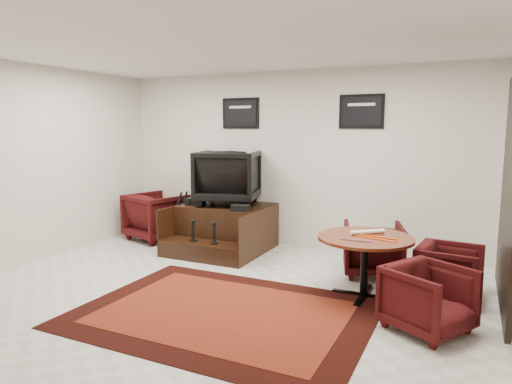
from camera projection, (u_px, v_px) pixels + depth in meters
ground at (212, 295)px, 5.25m from camera, size 6.00×6.00×0.00m
room_shell at (248, 140)px, 4.93m from camera, size 6.02×5.02×2.81m
area_rug at (224, 313)px, 4.74m from camera, size 2.99×2.24×0.01m
shine_podium at (224, 229)px, 7.19m from camera, size 1.37×1.41×0.71m
shine_chair at (228, 174)px, 7.20m from camera, size 1.13×1.09×0.95m
shoes_pair at (195, 201)px, 7.25m from camera, size 0.24×0.29×0.10m
polish_kit at (240, 208)px, 6.67m from camera, size 0.29×0.23×0.09m
umbrella_black at (175, 218)px, 7.36m from camera, size 0.35×0.13×0.93m
umbrella_hooked at (180, 216)px, 7.50m from camera, size 0.35×0.13×0.93m
armchair_side at (156, 214)px, 7.85m from camera, size 1.05×1.01×0.88m
meeting_table at (365, 244)px, 5.14m from camera, size 1.07×1.07×0.70m
table_chair_back at (373, 246)px, 5.95m from camera, size 0.90×0.87×0.76m
table_chair_window at (449, 269)px, 5.11m from camera, size 0.68×0.72×0.68m
table_chair_corner at (429, 296)px, 4.28m from camera, size 0.89×0.90×0.70m
paper_roll at (368, 232)px, 5.24m from camera, size 0.36×0.31×0.05m
table_clutter at (373, 238)px, 5.01m from camera, size 0.57×0.32×0.01m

